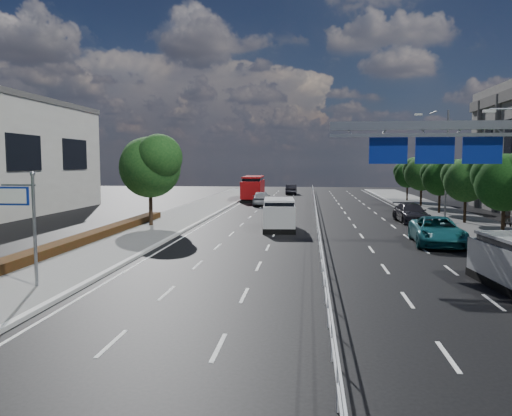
{
  "coord_description": "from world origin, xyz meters",
  "views": [
    {
      "loc": [
        -0.56,
        -17.05,
        4.65
      ],
      "look_at": [
        -3.2,
        7.64,
        2.4
      ],
      "focal_mm": 35.0,
      "sensor_mm": 36.0,
      "label": 1
    }
  ],
  "objects_px": {
    "red_bus": "(253,188)",
    "pedestrian_b": "(506,216)",
    "white_minivan": "(279,215)",
    "near_car_silver": "(261,198)",
    "overhead_gantry": "(450,144)",
    "parked_car_dark": "(411,213)",
    "parked_car_teal": "(437,231)",
    "toilet_sign": "(22,210)",
    "near_car_dark": "(291,189)"
  },
  "relations": [
    {
      "from": "red_bus",
      "to": "near_car_silver",
      "type": "height_order",
      "value": "red_bus"
    },
    {
      "from": "parked_car_dark",
      "to": "toilet_sign",
      "type": "bearing_deg",
      "value": -132.33
    },
    {
      "from": "toilet_sign",
      "to": "pedestrian_b",
      "type": "relative_size",
      "value": 2.82
    },
    {
      "from": "overhead_gantry",
      "to": "red_bus",
      "type": "height_order",
      "value": "overhead_gantry"
    },
    {
      "from": "parked_car_dark",
      "to": "pedestrian_b",
      "type": "height_order",
      "value": "pedestrian_b"
    },
    {
      "from": "overhead_gantry",
      "to": "red_bus",
      "type": "bearing_deg",
      "value": 112.3
    },
    {
      "from": "parked_car_dark",
      "to": "parked_car_teal",
      "type": "bearing_deg",
      "value": -97.12
    },
    {
      "from": "overhead_gantry",
      "to": "pedestrian_b",
      "type": "xyz_separation_m",
      "value": [
        6.66,
        9.77,
        -4.7
      ]
    },
    {
      "from": "toilet_sign",
      "to": "overhead_gantry",
      "type": "bearing_deg",
      "value": 29.6
    },
    {
      "from": "parked_car_dark",
      "to": "pedestrian_b",
      "type": "bearing_deg",
      "value": -29.63
    },
    {
      "from": "parked_car_teal",
      "to": "overhead_gantry",
      "type": "bearing_deg",
      "value": -84.51
    },
    {
      "from": "red_bus",
      "to": "near_car_silver",
      "type": "xyz_separation_m",
      "value": [
        1.74,
        -7.62,
        -0.77
      ]
    },
    {
      "from": "toilet_sign",
      "to": "overhead_gantry",
      "type": "relative_size",
      "value": 0.42
    },
    {
      "from": "overhead_gantry",
      "to": "near_car_silver",
      "type": "distance_m",
      "value": 30.24
    },
    {
      "from": "overhead_gantry",
      "to": "parked_car_teal",
      "type": "distance_m",
      "value": 5.2
    },
    {
      "from": "pedestrian_b",
      "to": "red_bus",
      "type": "bearing_deg",
      "value": -38.0
    },
    {
      "from": "parked_car_dark",
      "to": "red_bus",
      "type": "bearing_deg",
      "value": 120.57
    },
    {
      "from": "red_bus",
      "to": "near_car_dark",
      "type": "bearing_deg",
      "value": 68.28
    },
    {
      "from": "parked_car_teal",
      "to": "red_bus",
      "type": "bearing_deg",
      "value": 117.73
    },
    {
      "from": "white_minivan",
      "to": "near_car_silver",
      "type": "distance_m",
      "value": 19.96
    },
    {
      "from": "toilet_sign",
      "to": "parked_car_dark",
      "type": "xyz_separation_m",
      "value": [
        18.34,
        22.78,
        -2.21
      ]
    },
    {
      "from": "toilet_sign",
      "to": "parked_car_dark",
      "type": "height_order",
      "value": "toilet_sign"
    },
    {
      "from": "overhead_gantry",
      "to": "pedestrian_b",
      "type": "bearing_deg",
      "value": 55.72
    },
    {
      "from": "red_bus",
      "to": "pedestrian_b",
      "type": "bearing_deg",
      "value": -52.19
    },
    {
      "from": "overhead_gantry",
      "to": "parked_car_dark",
      "type": "height_order",
      "value": "overhead_gantry"
    },
    {
      "from": "near_car_silver",
      "to": "parked_car_teal",
      "type": "relative_size",
      "value": 0.83
    },
    {
      "from": "toilet_sign",
      "to": "parked_car_teal",
      "type": "bearing_deg",
      "value": 34.21
    },
    {
      "from": "toilet_sign",
      "to": "white_minivan",
      "type": "xyz_separation_m",
      "value": [
        8.32,
        17.45,
        -1.88
      ]
    },
    {
      "from": "pedestrian_b",
      "to": "near_car_silver",
      "type": "bearing_deg",
      "value": -30.09
    },
    {
      "from": "toilet_sign",
      "to": "overhead_gantry",
      "type": "distance_m",
      "value": 20.52
    },
    {
      "from": "white_minivan",
      "to": "parked_car_dark",
      "type": "relative_size",
      "value": 1.01
    },
    {
      "from": "toilet_sign",
      "to": "white_minivan",
      "type": "bearing_deg",
      "value": 64.5
    },
    {
      "from": "near_car_silver",
      "to": "parked_car_teal",
      "type": "distance_m",
      "value": 28.08
    },
    {
      "from": "overhead_gantry",
      "to": "near_car_dark",
      "type": "distance_m",
      "value": 48.15
    },
    {
      "from": "overhead_gantry",
      "to": "red_bus",
      "type": "relative_size",
      "value": 1.01
    },
    {
      "from": "pedestrian_b",
      "to": "parked_car_dark",
      "type": "bearing_deg",
      "value": -14.08
    },
    {
      "from": "near_car_dark",
      "to": "parked_car_dark",
      "type": "height_order",
      "value": "parked_car_dark"
    },
    {
      "from": "near_car_silver",
      "to": "pedestrian_b",
      "type": "relative_size",
      "value": 3.04
    },
    {
      "from": "red_bus",
      "to": "near_car_dark",
      "type": "relative_size",
      "value": 2.31
    },
    {
      "from": "parked_car_teal",
      "to": "near_car_silver",
      "type": "bearing_deg",
      "value": 120.66
    },
    {
      "from": "toilet_sign",
      "to": "white_minivan",
      "type": "distance_m",
      "value": 19.42
    },
    {
      "from": "near_car_dark",
      "to": "pedestrian_b",
      "type": "distance_m",
      "value": 40.63
    },
    {
      "from": "parked_car_teal",
      "to": "parked_car_dark",
      "type": "height_order",
      "value": "parked_car_teal"
    },
    {
      "from": "white_minivan",
      "to": "pedestrian_b",
      "type": "bearing_deg",
      "value": 4.52
    },
    {
      "from": "near_car_silver",
      "to": "near_car_dark",
      "type": "relative_size",
      "value": 1.07
    },
    {
      "from": "parked_car_dark",
      "to": "near_car_silver",
      "type": "bearing_deg",
      "value": 128.92
    },
    {
      "from": "toilet_sign",
      "to": "near_car_silver",
      "type": "bearing_deg",
      "value": 82.04
    },
    {
      "from": "parked_car_teal",
      "to": "toilet_sign",
      "type": "bearing_deg",
      "value": -141.49
    },
    {
      "from": "parked_car_teal",
      "to": "white_minivan",
      "type": "bearing_deg",
      "value": 154.04
    },
    {
      "from": "toilet_sign",
      "to": "parked_car_teal",
      "type": "distance_m",
      "value": 21.45
    }
  ]
}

